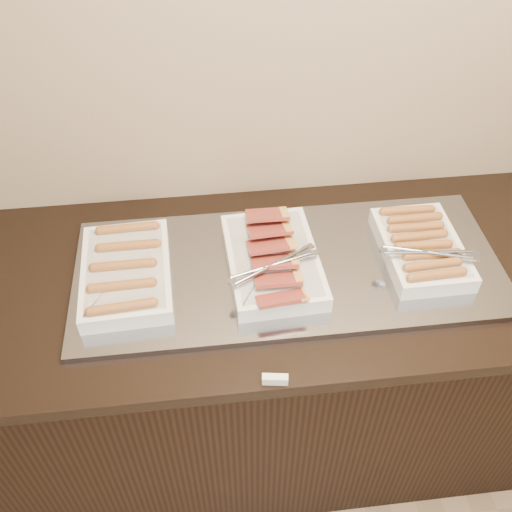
{
  "coord_description": "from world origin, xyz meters",
  "views": [
    {
      "loc": [
        -0.2,
        1.03,
        2.08
      ],
      "look_at": [
        -0.07,
        2.13,
        0.97
      ],
      "focal_mm": 40.0,
      "sensor_mm": 36.0,
      "label": 1
    }
  ],
  "objects_px": {
    "counter": "(276,361)",
    "dish_left": "(126,272)",
    "warming_tray": "(288,268)",
    "dish_right": "(422,248)",
    "dish_center": "(273,260)"
  },
  "relations": [
    {
      "from": "dish_left",
      "to": "dish_right",
      "type": "xyz_separation_m",
      "value": [
        0.83,
        -0.0,
        0.01
      ]
    },
    {
      "from": "counter",
      "to": "dish_center",
      "type": "relative_size",
      "value": 5.2
    },
    {
      "from": "counter",
      "to": "warming_tray",
      "type": "xyz_separation_m",
      "value": [
        0.02,
        0.0,
        0.46
      ]
    },
    {
      "from": "dish_center",
      "to": "dish_right",
      "type": "height_order",
      "value": "dish_center"
    },
    {
      "from": "counter",
      "to": "dish_center",
      "type": "bearing_deg",
      "value": -170.46
    },
    {
      "from": "dish_left",
      "to": "dish_right",
      "type": "relative_size",
      "value": 1.12
    },
    {
      "from": "dish_left",
      "to": "warming_tray",
      "type": "bearing_deg",
      "value": -2.37
    },
    {
      "from": "counter",
      "to": "warming_tray",
      "type": "distance_m",
      "value": 0.46
    },
    {
      "from": "dish_center",
      "to": "dish_right",
      "type": "distance_m",
      "value": 0.43
    },
    {
      "from": "dish_center",
      "to": "dish_right",
      "type": "relative_size",
      "value": 1.22
    },
    {
      "from": "counter",
      "to": "dish_center",
      "type": "xyz_separation_m",
      "value": [
        -0.02,
        -0.0,
        0.5
      ]
    },
    {
      "from": "warming_tray",
      "to": "dish_left",
      "type": "xyz_separation_m",
      "value": [
        -0.45,
        -0.0,
        0.04
      ]
    },
    {
      "from": "counter",
      "to": "dish_left",
      "type": "height_order",
      "value": "dish_left"
    },
    {
      "from": "warming_tray",
      "to": "dish_right",
      "type": "height_order",
      "value": "dish_right"
    },
    {
      "from": "dish_center",
      "to": "dish_right",
      "type": "xyz_separation_m",
      "value": [
        0.43,
        -0.0,
        0.0
      ]
    }
  ]
}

